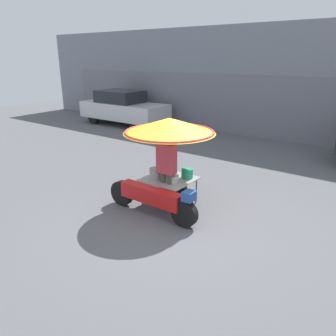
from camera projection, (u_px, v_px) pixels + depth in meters
The scene contains 6 objects.
ground_plane at pixel (174, 218), 6.59m from camera, with size 36.00×36.00×0.00m, color #56565B.
shopfront_building at pixel (307, 83), 12.55m from camera, with size 28.00×2.06×4.29m.
vendor_motorcycle_cart at pixel (167, 139), 6.67m from camera, with size 2.18×1.90×1.91m.
vendor_person at pixel (167, 168), 6.68m from camera, with size 0.38×0.22×1.65m.
parked_car at pixel (123, 108), 15.45m from camera, with size 4.35×1.70×1.60m.
potted_plant at pixel (105, 108), 16.91m from camera, with size 0.81×0.81×1.02m.
Camera 1 is at (3.44, -4.82, 3.07)m, focal length 35.00 mm.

